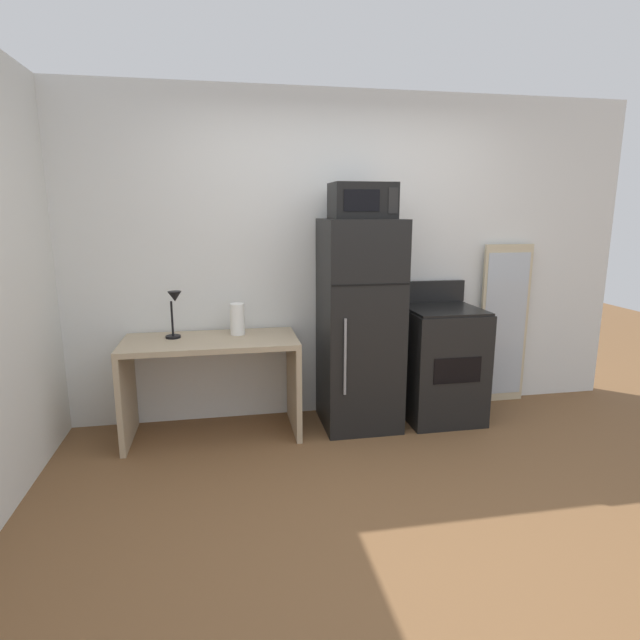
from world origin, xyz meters
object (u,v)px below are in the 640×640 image
(refrigerator, at_px, (359,325))
(microwave, at_px, (362,201))
(desk_lamp, at_px, (174,306))
(oven_range, at_px, (441,363))
(desk, at_px, (212,367))
(leaning_mirror, at_px, (504,325))
(paper_towel_roll, at_px, (237,319))

(refrigerator, bearing_deg, microwave, -89.67)
(refrigerator, bearing_deg, desk_lamp, 177.06)
(desk_lamp, height_order, oven_range, desk_lamp)
(desk, height_order, refrigerator, refrigerator)
(desk, height_order, desk_lamp, desk_lamp)
(desk_lamp, distance_m, refrigerator, 1.40)
(desk, distance_m, microwave, 1.67)
(desk, xyz_separation_m, leaning_mirror, (2.52, 0.26, 0.17))
(desk_lamp, bearing_deg, microwave, -3.81)
(desk, bearing_deg, refrigerator, 0.09)
(microwave, bearing_deg, refrigerator, 90.33)
(refrigerator, xyz_separation_m, oven_range, (0.69, -0.00, -0.34))
(desk_lamp, distance_m, microwave, 1.59)
(microwave, bearing_deg, desk_lamp, 176.19)
(leaning_mirror, bearing_deg, microwave, -168.70)
(desk_lamp, bearing_deg, desk, -16.21)
(paper_towel_roll, bearing_deg, desk, -151.68)
(desk, xyz_separation_m, desk_lamp, (-0.25, 0.07, 0.46))
(oven_range, bearing_deg, leaning_mirror, 20.29)
(desk_lamp, xyz_separation_m, oven_range, (2.08, -0.07, -0.52))
(desk_lamp, distance_m, leaning_mirror, 2.79)
(desk_lamp, bearing_deg, refrigerator, -2.94)
(desk, xyz_separation_m, microwave, (1.14, -0.02, 1.22))
(microwave, xyz_separation_m, oven_range, (0.69, 0.02, -1.28))
(microwave, bearing_deg, paper_towel_roll, 172.05)
(paper_towel_roll, bearing_deg, oven_range, -3.87)
(microwave, distance_m, oven_range, 1.46)
(desk, xyz_separation_m, oven_range, (1.83, 0.00, -0.07))
(desk, relative_size, leaning_mirror, 0.91)
(microwave, bearing_deg, desk, 179.02)
(oven_range, xyz_separation_m, leaning_mirror, (0.69, 0.26, 0.23))
(microwave, xyz_separation_m, leaning_mirror, (1.38, 0.28, -1.05))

